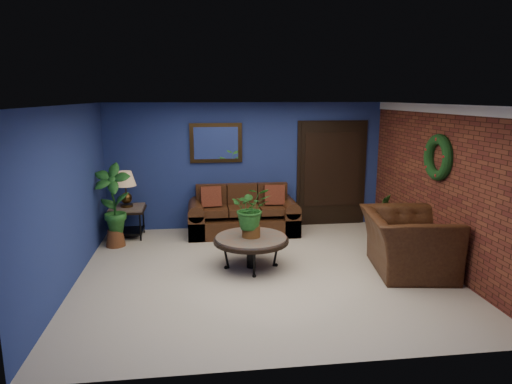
{
  "coord_description": "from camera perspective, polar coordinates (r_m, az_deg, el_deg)",
  "views": [
    {
      "loc": [
        -0.96,
        -6.46,
        2.63
      ],
      "look_at": [
        -0.06,
        0.55,
        1.13
      ],
      "focal_mm": 32.0,
      "sensor_mm": 36.0,
      "label": 1
    }
  ],
  "objects": [
    {
      "name": "sofa",
      "position": [
        8.89,
        -1.67,
        -3.15
      ],
      "size": [
        2.1,
        0.91,
        0.94
      ],
      "color": "#422712",
      "rests_on": "ground"
    },
    {
      "name": "coffee_plant",
      "position": [
        6.93,
        -0.63,
        -2.18
      ],
      "size": [
        0.59,
        0.52,
        0.79
      ],
      "color": "brown",
      "rests_on": "coffee_table"
    },
    {
      "name": "wall_left",
      "position": [
        6.85,
        -22.32,
        -0.54
      ],
      "size": [
        0.04,
        5.0,
        2.5
      ],
      "primitive_type": "cube",
      "color": "navy",
      "rests_on": "ground"
    },
    {
      "name": "coffee_table",
      "position": [
        7.07,
        -0.62,
        -6.06
      ],
      "size": [
        1.16,
        1.16,
        0.5
      ],
      "rotation": [
        0.0,
        0.0,
        -0.01
      ],
      "color": "#59544E",
      "rests_on": "ground"
    },
    {
      "name": "wall_mirror",
      "position": [
        8.98,
        -5.03,
        6.12
      ],
      "size": [
        1.02,
        0.06,
        0.77
      ],
      "primitive_type": "cube",
      "color": "#442D13",
      "rests_on": "wall_back"
    },
    {
      "name": "wall_right_brick",
      "position": [
        7.58,
        22.13,
        0.61
      ],
      "size": [
        0.04,
        5.0,
        2.5
      ],
      "primitive_type": "cube",
      "color": "brown",
      "rests_on": "ground"
    },
    {
      "name": "closet_door",
      "position": [
        9.47,
        9.41,
        2.22
      ],
      "size": [
        1.44,
        0.06,
        2.18
      ],
      "primitive_type": "cube",
      "color": "black",
      "rests_on": "wall_back"
    },
    {
      "name": "floor",
      "position": [
        7.04,
        1.05,
        -9.93
      ],
      "size": [
        5.5,
        5.5,
        0.0
      ],
      "primitive_type": "plane",
      "color": "beige",
      "rests_on": "ground"
    },
    {
      "name": "armchair",
      "position": [
        7.29,
        18.4,
        -6.0
      ],
      "size": [
        1.41,
        1.56,
        0.91
      ],
      "primitive_type": "imported",
      "rotation": [
        0.0,
        0.0,
        1.42
      ],
      "color": "#422712",
      "rests_on": "ground"
    },
    {
      "name": "crown_molding",
      "position": [
        7.44,
        22.64,
        9.55
      ],
      "size": [
        0.03,
        5.0,
        0.14
      ],
      "primitive_type": "cube",
      "color": "white",
      "rests_on": "wall_right_brick"
    },
    {
      "name": "tall_plant",
      "position": [
        8.35,
        -17.43,
        -1.24
      ],
      "size": [
        0.72,
        0.56,
        1.48
      ],
      "color": "brown",
      "rests_on": "ground"
    },
    {
      "name": "ceiling",
      "position": [
        6.54,
        1.13,
        10.86
      ],
      "size": [
        5.5,
        5.0,
        0.02
      ],
      "primitive_type": "cube",
      "color": "silver",
      "rests_on": "wall_back"
    },
    {
      "name": "side_chair",
      "position": [
        8.93,
        1.22,
        -1.6
      ],
      "size": [
        0.42,
        0.42,
        0.94
      ],
      "rotation": [
        0.0,
        0.0,
        -0.05
      ],
      "color": "#512B17",
      "rests_on": "ground"
    },
    {
      "name": "end_table",
      "position": [
        8.89,
        -15.79,
        -2.64
      ],
      "size": [
        0.65,
        0.65,
        0.59
      ],
      "color": "#59544E",
      "rests_on": "ground"
    },
    {
      "name": "wall_back",
      "position": [
        9.12,
        -1.21,
        3.28
      ],
      "size": [
        5.5,
        0.04,
        2.5
      ],
      "primitive_type": "cube",
      "color": "navy",
      "rests_on": "ground"
    },
    {
      "name": "wreath",
      "position": [
        7.52,
        21.81,
        4.04
      ],
      "size": [
        0.16,
        0.72,
        0.72
      ],
      "primitive_type": "torus",
      "rotation": [
        0.0,
        1.57,
        0.0
      ],
      "color": "black",
      "rests_on": "wall_right_brick"
    },
    {
      "name": "floor_plant",
      "position": [
        8.72,
        15.25,
        -2.89
      ],
      "size": [
        0.44,
        0.38,
        0.87
      ],
      "color": "brown",
      "rests_on": "ground"
    },
    {
      "name": "table_lamp",
      "position": [
        8.77,
        -16.0,
        0.89
      ],
      "size": [
        0.39,
        0.39,
        0.64
      ],
      "color": "#442D13",
      "rests_on": "end_table"
    }
  ]
}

